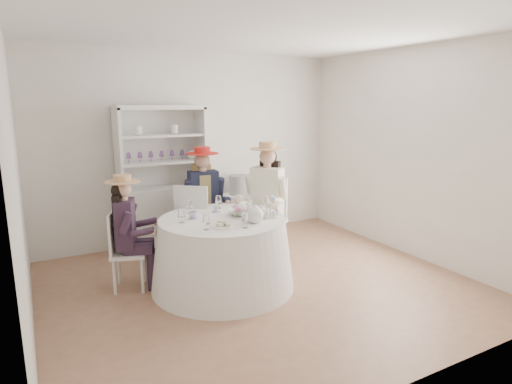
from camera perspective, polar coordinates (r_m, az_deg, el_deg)
name	(u,v)px	position (r m, az deg, el deg)	size (l,w,h in m)	color
ground	(260,286)	(4.88, 0.57, -12.36)	(4.50, 4.50, 0.00)	#8A5E45
ceiling	(261,30)	(4.50, 0.65, 20.76)	(4.50, 4.50, 0.00)	white
wall_back	(194,148)	(6.31, -8.29, 5.82)	(4.50, 4.50, 0.00)	silver
wall_front	(410,206)	(2.95, 19.85, -1.74)	(4.50, 4.50, 0.00)	silver
wall_left	(17,185)	(3.95, -29.29, 0.77)	(4.50, 4.50, 0.00)	silver
wall_right	(412,154)	(5.92, 20.09, 4.82)	(4.50, 4.50, 0.00)	silver
tea_table	(223,253)	(4.74, -4.47, -8.09)	(1.56, 1.56, 0.78)	white
hutch	(163,199)	(6.02, -12.25, -0.88)	(1.33, 0.86, 1.97)	silver
side_table	(238,215)	(6.50, -2.35, -3.08)	(0.42, 0.42, 0.65)	silver
hatbox	(238,185)	(6.39, -2.39, 0.98)	(0.29, 0.29, 0.29)	black
guest_left	(128,226)	(4.77, -16.74, -4.33)	(0.52, 0.48, 1.27)	silver
guest_mid	(204,196)	(5.57, -6.96, -0.48)	(0.53, 0.55, 1.45)	silver
guest_right	(266,194)	(5.44, 1.38, -0.29)	(0.65, 0.62, 1.52)	silver
spare_chair	(195,223)	(5.26, -8.19, -4.16)	(0.61, 0.61, 1.05)	silver
teacup_a	(193,216)	(4.62, -8.38, -3.14)	(0.09, 0.09, 0.07)	white
teacup_b	(216,210)	(4.86, -5.32, -2.36)	(0.06, 0.06, 0.06)	white
teacup_c	(236,210)	(4.84, -2.74, -2.37)	(0.08, 0.08, 0.06)	white
flower_bowl	(239,213)	(4.71, -2.31, -2.80)	(0.23, 0.23, 0.06)	white
flower_arrangement	(242,209)	(4.64, -1.94, -2.31)	(0.17, 0.18, 0.07)	pink
table_teapot	(255,215)	(4.42, -0.14, -3.05)	(0.26, 0.18, 0.19)	white
sandwich_plate	(224,225)	(4.32, -4.34, -4.40)	(0.26, 0.26, 0.06)	white
cupcake_stand	(270,209)	(4.67, 1.94, -2.26)	(0.24, 0.24, 0.22)	white
stemware_set	(222,211)	(4.60, -4.56, -2.60)	(0.93, 0.94, 0.15)	white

